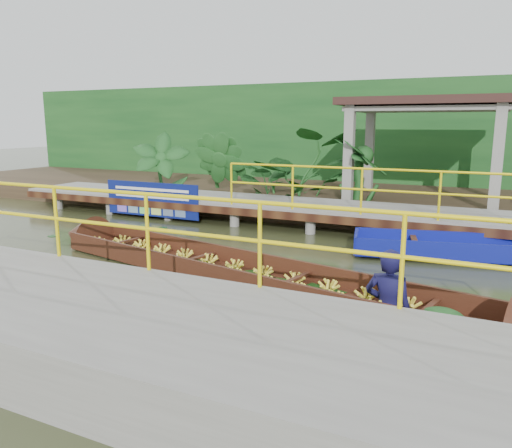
% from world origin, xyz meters
% --- Properties ---
extents(ground, '(80.00, 80.00, 0.00)m').
position_xyz_m(ground, '(0.00, 0.00, 0.00)').
color(ground, '#32351A').
rests_on(ground, ground).
extents(land_strip, '(30.00, 8.00, 0.45)m').
position_xyz_m(land_strip, '(0.00, 7.50, 0.23)').
color(land_strip, '#2E2317').
rests_on(land_strip, ground).
extents(far_dock, '(16.00, 2.06, 1.66)m').
position_xyz_m(far_dock, '(0.02, 3.43, 0.48)').
color(far_dock, slate).
rests_on(far_dock, ground).
extents(near_dock, '(18.00, 2.40, 1.73)m').
position_xyz_m(near_dock, '(1.00, -4.20, 0.30)').
color(near_dock, slate).
rests_on(near_dock, ground).
extents(pavilion, '(4.40, 3.00, 3.00)m').
position_xyz_m(pavilion, '(3.00, 6.30, 2.82)').
color(pavilion, slate).
rests_on(pavilion, ground).
extents(foliage_backdrop, '(30.00, 0.80, 4.00)m').
position_xyz_m(foliage_backdrop, '(0.00, 10.00, 2.00)').
color(foliage_backdrop, '#154319').
rests_on(foliage_backdrop, ground).
extents(vendor_boat, '(9.93, 3.01, 2.12)m').
position_xyz_m(vendor_boat, '(1.49, -1.25, 0.23)').
color(vendor_boat, '#3A1C0F').
rests_on(vendor_boat, ground).
extents(moored_blue_boat, '(4.04, 1.85, 0.93)m').
position_xyz_m(moored_blue_boat, '(4.94, 2.02, 0.17)').
color(moored_blue_boat, navy).
rests_on(moored_blue_boat, ground).
extents(blue_banner, '(2.90, 0.04, 0.91)m').
position_xyz_m(blue_banner, '(-3.37, 2.48, 0.56)').
color(blue_banner, navy).
rests_on(blue_banner, ground).
extents(tropical_plants, '(14.43, 1.43, 1.78)m').
position_xyz_m(tropical_plants, '(1.18, 5.30, 1.34)').
color(tropical_plants, '#154319').
rests_on(tropical_plants, ground).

